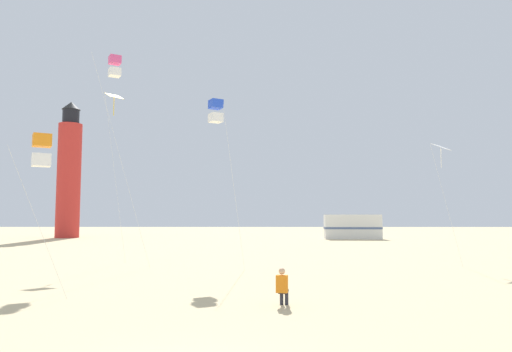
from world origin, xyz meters
The scene contains 8 objects.
kite_flyer_standing centered at (1.97, 7.38, 0.61)m, with size 0.42×0.55×1.16m.
kite_box_blue centered at (-0.92, 16.12, 7.98)m, with size 1.88×1.96×8.57m.
kite_diamond_white centered at (11.49, 18.96, 6.35)m, with size 1.48×1.43×6.78m.
kite_box_rainbow centered at (-6.70, 18.00, 10.92)m, with size 2.75×2.68×11.52m.
kite_diamond_gold centered at (-7.49, 20.53, 9.51)m, with size 1.60×1.60×10.14m.
kite_box_orange centered at (-6.38, 9.15, 5.02)m, with size 1.81×1.69×5.60m.
lighthouse_distant centered at (-22.09, 49.72, 7.84)m, with size 2.80×2.80×16.80m.
rv_van_white centered at (12.07, 47.09, 1.39)m, with size 6.55×2.66×2.80m.
Camera 1 is at (1.25, -6.98, 2.76)m, focal length 32.63 mm.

